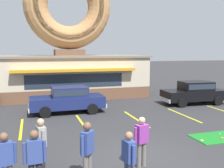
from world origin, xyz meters
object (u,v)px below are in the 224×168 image
Objects in this scene: golf_ball at (220,134)px; pedestrian_hooded_kid at (87,149)px; pedestrian_leather_jacket_man at (142,140)px; car_black at (194,92)px; pedestrian_clipboard_woman at (5,161)px; pedestrian_blue_sweater_man at (129,158)px; pedestrian_crossing_woman at (35,158)px; pedestrian_beanie_man at (41,142)px; car_navy at (68,98)px.

golf_ball is 0.02× the size of pedestrian_hooded_kid.
pedestrian_leather_jacket_man is (-4.66, -1.93, 0.86)m from golf_ball.
car_black is 14.65m from pedestrian_clipboard_woman.
pedestrian_leather_jacket_man is at bearing 52.92° from pedestrian_blue_sweater_man.
pedestrian_blue_sweater_man is 0.91× the size of pedestrian_hooded_kid.
pedestrian_hooded_kid is 1.03× the size of pedestrian_crossing_woman.
pedestrian_hooded_kid is at bearing -166.17° from pedestrian_leather_jacket_man.
pedestrian_hooded_kid is (-0.98, 0.72, 0.10)m from pedestrian_blue_sweater_man.
pedestrian_blue_sweater_man is at bearing -39.73° from pedestrian_beanie_man.
car_black is at bearing 35.38° from pedestrian_beanie_man.
pedestrian_blue_sweater_man is 1.22m from pedestrian_hooded_kid.
pedestrian_hooded_kid is (-0.64, -8.75, 0.11)m from car_navy.
golf_ball is 8.70m from car_navy.
golf_ball is 7.09m from car_black.
pedestrian_hooded_kid is 1.05× the size of pedestrian_clipboard_woman.
pedestrian_crossing_woman reaches higher than car_navy.
pedestrian_leather_jacket_man is at bearing -157.54° from golf_ball.
car_navy is at bearing 76.93° from pedestrian_crossing_woman.
pedestrian_hooded_kid is (-9.54, -8.75, 0.11)m from car_black.
golf_ball is 0.01× the size of car_black.
golf_ball is at bearing -47.24° from car_navy.
car_navy is 2.71× the size of pedestrian_clipboard_woman.
pedestrian_crossing_woman reaches higher than pedestrian_clipboard_woman.
pedestrian_leather_jacket_man is at bearing -132.77° from car_black.
pedestrian_hooded_kid reaches higher than car_black.
pedestrian_crossing_woman reaches higher than pedestrian_leather_jacket_man.
pedestrian_clipboard_woman is 1.00× the size of pedestrian_beanie_man.
pedestrian_leather_jacket_man is 0.98× the size of pedestrian_beanie_man.
car_black reaches higher than golf_ball.
car_black is 12.76m from pedestrian_blue_sweater_man.
car_navy reaches higher than golf_ball.
car_navy is 9.15m from pedestrian_crossing_woman.
pedestrian_blue_sweater_man is 0.98× the size of pedestrian_leather_jacket_man.
pedestrian_crossing_woman is (-10.96, -8.92, 0.08)m from car_black.
pedestrian_clipboard_woman reaches higher than car_black.
pedestrian_clipboard_woman is (-8.69, -2.44, 0.88)m from golf_ball.
golf_ball is at bearing 22.46° from pedestrian_leather_jacket_man.
pedestrian_blue_sweater_man is at bearing -12.88° from pedestrian_crossing_woman.
pedestrian_leather_jacket_man is 0.97× the size of pedestrian_crossing_woman.
car_navy is 8.90m from car_black.
car_navy is at bearing 132.76° from golf_ball.
pedestrian_beanie_man is at bearing 140.27° from pedestrian_blue_sweater_man.
golf_ball is at bearing 15.72° from pedestrian_clipboard_woman.
pedestrian_clipboard_woman is (-4.03, -0.52, 0.02)m from pedestrian_leather_jacket_man.
pedestrian_clipboard_woman reaches higher than pedestrian_leather_jacket_man.
golf_ball is 9.07m from pedestrian_clipboard_woman.
pedestrian_leather_jacket_man reaches higher than car_black.
pedestrian_blue_sweater_man is 2.86m from pedestrian_beanie_man.
pedestrian_clipboard_woman reaches higher than car_navy.
pedestrian_beanie_man is (0.94, 1.17, -0.00)m from pedestrian_clipboard_woman.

